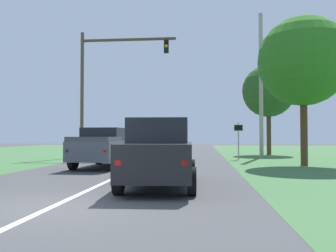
{
  "coord_description": "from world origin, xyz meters",
  "views": [
    {
      "loc": [
        3.18,
        -7.35,
        1.48
      ],
      "look_at": [
        0.98,
        14.98,
        2.14
      ],
      "focal_mm": 38.8,
      "sensor_mm": 36.0,
      "label": 1
    }
  ],
  "objects": [
    {
      "name": "keep_moving_sign",
      "position": [
        5.42,
        16.42,
        1.54
      ],
      "size": [
        0.6,
        0.09,
        2.4
      ],
      "color": "gray",
      "rests_on": "ground_plane"
    },
    {
      "name": "lane_centre_stripe",
      "position": [
        0.0,
        -1.38,
        0.0
      ],
      "size": [
        0.16,
        37.23,
        0.01
      ],
      "primitive_type": "cube",
      "color": "white",
      "rests_on": "ground_plane"
    },
    {
      "name": "red_suv_near",
      "position": [
        1.89,
        3.34,
        1.03
      ],
      "size": [
        2.22,
        4.97,
        1.98
      ],
      "color": "black",
      "rests_on": "ground_plane"
    },
    {
      "name": "ground_plane",
      "position": [
        0.0,
        9.62,
        0.0
      ],
      "size": [
        120.0,
        120.0,
        0.0
      ],
      "primitive_type": "plane",
      "color": "#424244"
    },
    {
      "name": "pickup_truck_lead",
      "position": [
        -1.52,
        9.77,
        0.98
      ],
      "size": [
        2.48,
        5.51,
        1.9
      ],
      "color": "#4C515B",
      "rests_on": "ground_plane"
    },
    {
      "name": "traffic_light",
      "position": [
        -3.85,
        17.59,
        5.75
      ],
      "size": [
        6.82,
        0.4,
        8.91
      ],
      "color": "brown",
      "rests_on": "ground_plane"
    },
    {
      "name": "oak_tree_right",
      "position": [
        8.51,
        23.1,
        5.23
      ],
      "size": [
        4.3,
        4.3,
        7.4
      ],
      "color": "#4C351E",
      "rests_on": "ground_plane"
    },
    {
      "name": "extra_tree_1",
      "position": [
        8.33,
        11.95,
        5.39
      ],
      "size": [
        4.66,
        4.66,
        7.74
      ],
      "color": "#4C351E",
      "rests_on": "ground_plane"
    },
    {
      "name": "utility_pole_right",
      "position": [
        7.27,
        19.0,
        5.18
      ],
      "size": [
        0.28,
        0.28,
        10.36
      ],
      "primitive_type": "cylinder",
      "color": "#9E998E",
      "rests_on": "ground_plane"
    }
  ]
}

